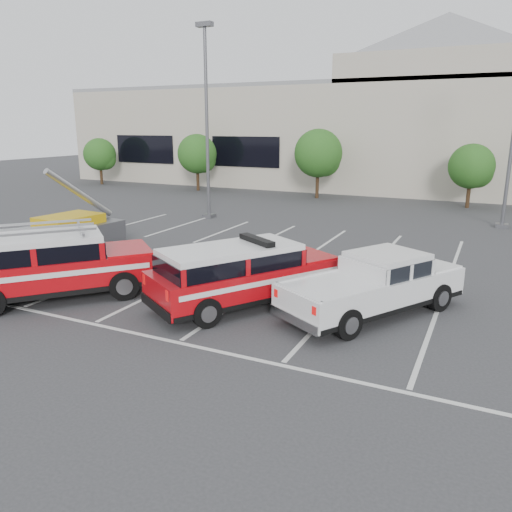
{
  "coord_description": "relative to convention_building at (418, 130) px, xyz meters",
  "views": [
    {
      "loc": [
        6.5,
        -12.04,
        5.09
      ],
      "look_at": [
        -0.14,
        1.79,
        1.05
      ],
      "focal_mm": 35.0,
      "sensor_mm": 36.0,
      "label": 1
    }
  ],
  "objects": [
    {
      "name": "white_pickup",
      "position": [
        3.61,
        -30.72,
        -4.05
      ],
      "size": [
        4.43,
        5.68,
        1.68
      ],
      "rotation": [
        0.0,
        0.0,
        -0.54
      ],
      "color": "silver",
      "rests_on": "ground"
    },
    {
      "name": "convention_building",
      "position": [
        0.0,
        0.0,
        0.0
      ],
      "size": [
        60.0,
        16.99,
        13.2
      ],
      "color": "#BDB1A0",
      "rests_on": "ground"
    },
    {
      "name": "tree_left",
      "position": [
        -15.09,
        -9.82,
        -1.95
      ],
      "size": [
        3.07,
        3.07,
        4.42
      ],
      "color": "#3F2B19",
      "rests_on": "ground"
    },
    {
      "name": "tree_mid_left",
      "position": [
        -5.09,
        -9.82,
        -1.68
      ],
      "size": [
        3.37,
        3.37,
        4.85
      ],
      "color": "#3F2B19",
      "rests_on": "ground"
    },
    {
      "name": "tree_far_left",
      "position": [
        -25.09,
        -9.82,
        -2.22
      ],
      "size": [
        2.77,
        2.77,
        3.99
      ],
      "color": "#3F2B19",
      "rests_on": "ground"
    },
    {
      "name": "stall_markings",
      "position": [
        -0.18,
        -27.36,
        -4.71
      ],
      "size": [
        23.0,
        15.0,
        0.01
      ],
      "primitive_type": "cube",
      "color": "silver",
      "rests_on": "ground"
    },
    {
      "name": "light_pole_left",
      "position": [
        -8.18,
        -19.86,
        0.47
      ],
      "size": [
        0.9,
        0.6,
        10.24
      ],
      "color": "#59595E",
      "rests_on": "ground"
    },
    {
      "name": "tree_mid_right",
      "position": [
        4.91,
        -9.82,
        -2.22
      ],
      "size": [
        2.77,
        2.77,
        3.99
      ],
      "color": "#3F2B19",
      "rests_on": "ground"
    },
    {
      "name": "ground",
      "position": [
        -0.18,
        -31.86,
        -4.72
      ],
      "size": [
        120.0,
        120.0,
        0.0
      ],
      "primitive_type": "plane",
      "color": "#333335",
      "rests_on": "ground"
    },
    {
      "name": "fire_chief_suv",
      "position": [
        0.04,
        -31.67,
        -3.92
      ],
      "size": [
        4.66,
        5.79,
        1.96
      ],
      "rotation": [
        0.0,
        0.0,
        -0.56
      ],
      "color": "#B0080F",
      "rests_on": "ground"
    },
    {
      "name": "utility_rig",
      "position": [
        -9.28,
        -29.3,
        -4.02
      ],
      "size": [
        3.81,
        4.24,
        3.49
      ],
      "rotation": [
        0.0,
        0.0,
        -0.11
      ],
      "color": "#59595E",
      "rests_on": "ground"
    },
    {
      "name": "ladder_suv",
      "position": [
        -5.43,
        -33.61,
        -3.83
      ],
      "size": [
        5.36,
        5.7,
        2.22
      ],
      "rotation": [
        0.0,
        0.0,
        -0.72
      ],
      "color": "#B0080F",
      "rests_on": "ground"
    }
  ]
}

